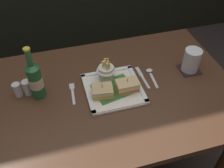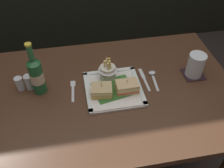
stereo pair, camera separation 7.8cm
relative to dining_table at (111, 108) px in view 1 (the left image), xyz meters
The scene contains 14 objects.
ground_plane 0.61m from the dining_table, ahead, with size 6.00×6.00×0.00m, color #342D2B.
dining_table is the anchor object (origin of this frame).
square_plate 0.13m from the dining_table, 17.78° to the left, with size 0.26×0.26×0.02m.
sandwich_half_left 0.16m from the dining_table, 153.53° to the right, with size 0.10×0.09×0.07m.
sandwich_half_right 0.18m from the dining_table, 17.31° to the right, with size 0.10×0.07×0.07m.
fries_cup 0.20m from the dining_table, 89.09° to the left, with size 0.09×0.09×0.12m.
beer_bottle 0.40m from the dining_table, 169.46° to the left, with size 0.06×0.06×0.26m.
drink_coaster 0.45m from the dining_table, ahead, with size 0.10×0.10×0.00m, color black.
water_glass 0.46m from the dining_table, ahead, with size 0.08×0.08×0.12m.
fork 0.22m from the dining_table, 167.80° to the left, with size 0.03×0.14×0.00m.
knife 0.22m from the dining_table, 16.75° to the left, with size 0.02×0.16×0.00m.
spoon 0.27m from the dining_table, 15.20° to the left, with size 0.04×0.14×0.01m.
salt_shaker 0.45m from the dining_table, 168.13° to the left, with size 0.04×0.04×0.07m.
pepper_shaker 0.41m from the dining_table, 166.76° to the left, with size 0.04×0.04×0.07m.
Camera 1 is at (-0.22, -0.80, 1.58)m, focal length 40.53 mm.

